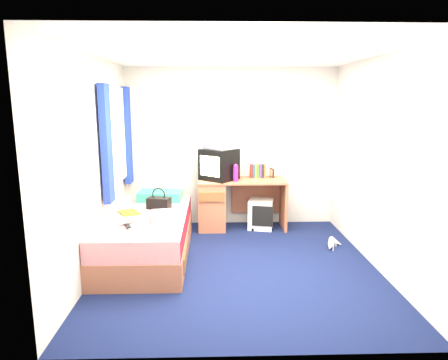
{
  "coord_description": "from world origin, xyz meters",
  "views": [
    {
      "loc": [
        -0.29,
        -4.4,
        1.9
      ],
      "look_at": [
        -0.14,
        0.7,
        0.89
      ],
      "focal_mm": 32.0,
      "sensor_mm": 36.0,
      "label": 1
    }
  ],
  "objects_px": {
    "handbag": "(159,202)",
    "magazine": "(129,212)",
    "pink_water_bottle": "(236,174)",
    "desk": "(224,202)",
    "picture_frame": "(272,173)",
    "aerosol_can": "(233,174)",
    "towel": "(166,216)",
    "white_heels": "(333,244)",
    "bed": "(147,236)",
    "remote_control": "(128,226)",
    "crt_tv": "(219,164)",
    "water_bottle": "(125,221)",
    "pillow": "(160,196)",
    "storage_cube": "(261,214)",
    "vcr": "(219,146)",
    "colour_swatch_fan": "(134,230)"
  },
  "relations": [
    {
      "from": "picture_frame",
      "to": "aerosol_can",
      "type": "relative_size",
      "value": 0.84
    },
    {
      "from": "bed",
      "to": "remote_control",
      "type": "xyz_separation_m",
      "value": [
        -0.12,
        -0.51,
        0.28
      ]
    },
    {
      "from": "desk",
      "to": "water_bottle",
      "type": "distance_m",
      "value": 1.91
    },
    {
      "from": "storage_cube",
      "to": "water_bottle",
      "type": "relative_size",
      "value": 2.23
    },
    {
      "from": "remote_control",
      "to": "colour_swatch_fan",
      "type": "bearing_deg",
      "value": -70.14
    },
    {
      "from": "handbag",
      "to": "water_bottle",
      "type": "bearing_deg",
      "value": -99.24
    },
    {
      "from": "magazine",
      "to": "water_bottle",
      "type": "relative_size",
      "value": 1.4
    },
    {
      "from": "towel",
      "to": "magazine",
      "type": "distance_m",
      "value": 0.6
    },
    {
      "from": "aerosol_can",
      "to": "magazine",
      "type": "bearing_deg",
      "value": -141.44
    },
    {
      "from": "bed",
      "to": "remote_control",
      "type": "distance_m",
      "value": 0.6
    },
    {
      "from": "aerosol_can",
      "to": "remote_control",
      "type": "height_order",
      "value": "aerosol_can"
    },
    {
      "from": "towel",
      "to": "remote_control",
      "type": "xyz_separation_m",
      "value": [
        -0.39,
        -0.24,
        -0.04
      ]
    },
    {
      "from": "pink_water_bottle",
      "to": "vcr",
      "type": "bearing_deg",
      "value": 148.11
    },
    {
      "from": "vcr",
      "to": "remote_control",
      "type": "xyz_separation_m",
      "value": [
        -1.03,
        -1.62,
        -0.7
      ]
    },
    {
      "from": "water_bottle",
      "to": "colour_swatch_fan",
      "type": "relative_size",
      "value": 0.91
    },
    {
      "from": "handbag",
      "to": "magazine",
      "type": "distance_m",
      "value": 0.41
    },
    {
      "from": "picture_frame",
      "to": "white_heels",
      "type": "relative_size",
      "value": 0.35
    },
    {
      "from": "pillow",
      "to": "white_heels",
      "type": "xyz_separation_m",
      "value": [
        2.32,
        -0.47,
        -0.56
      ]
    },
    {
      "from": "picture_frame",
      "to": "pink_water_bottle",
      "type": "relative_size",
      "value": 0.62
    },
    {
      "from": "aerosol_can",
      "to": "towel",
      "type": "relative_size",
      "value": 0.51
    },
    {
      "from": "desk",
      "to": "water_bottle",
      "type": "xyz_separation_m",
      "value": [
        -1.15,
        -1.51,
        0.17
      ]
    },
    {
      "from": "crt_tv",
      "to": "water_bottle",
      "type": "height_order",
      "value": "crt_tv"
    },
    {
      "from": "vcr",
      "to": "white_heels",
      "type": "xyz_separation_m",
      "value": [
        1.5,
        -0.88,
        -1.21
      ]
    },
    {
      "from": "picture_frame",
      "to": "magazine",
      "type": "distance_m",
      "value": 2.3
    },
    {
      "from": "crt_tv",
      "to": "water_bottle",
      "type": "bearing_deg",
      "value": -85.85
    },
    {
      "from": "aerosol_can",
      "to": "pillow",
      "type": "bearing_deg",
      "value": -157.47
    },
    {
      "from": "storage_cube",
      "to": "white_heels",
      "type": "bearing_deg",
      "value": -31.76
    },
    {
      "from": "storage_cube",
      "to": "pillow",
      "type": "bearing_deg",
      "value": -152.96
    },
    {
      "from": "towel",
      "to": "magazine",
      "type": "xyz_separation_m",
      "value": [
        -0.5,
        0.34,
        -0.05
      ]
    },
    {
      "from": "pillow",
      "to": "crt_tv",
      "type": "relative_size",
      "value": 0.95
    },
    {
      "from": "crt_tv",
      "to": "towel",
      "type": "distance_m",
      "value": 1.57
    },
    {
      "from": "crt_tv",
      "to": "handbag",
      "type": "xyz_separation_m",
      "value": [
        -0.79,
        -0.84,
        -0.36
      ]
    },
    {
      "from": "magazine",
      "to": "aerosol_can",
      "type": "bearing_deg",
      "value": 38.56
    },
    {
      "from": "magazine",
      "to": "pillow",
      "type": "bearing_deg",
      "value": 64.26
    },
    {
      "from": "remote_control",
      "to": "handbag",
      "type": "bearing_deg",
      "value": 53.59
    },
    {
      "from": "vcr",
      "to": "magazine",
      "type": "bearing_deg",
      "value": -92.63
    },
    {
      "from": "towel",
      "to": "colour_swatch_fan",
      "type": "distance_m",
      "value": 0.46
    },
    {
      "from": "pillow",
      "to": "storage_cube",
      "type": "bearing_deg",
      "value": 14.49
    },
    {
      "from": "bed",
      "to": "aerosol_can",
      "type": "height_order",
      "value": "aerosol_can"
    },
    {
      "from": "bed",
      "to": "pink_water_bottle",
      "type": "bearing_deg",
      "value": 40.0
    },
    {
      "from": "pink_water_bottle",
      "to": "magazine",
      "type": "relative_size",
      "value": 0.81
    },
    {
      "from": "crt_tv",
      "to": "colour_swatch_fan",
      "type": "height_order",
      "value": "crt_tv"
    },
    {
      "from": "desk",
      "to": "aerosol_can",
      "type": "xyz_separation_m",
      "value": [
        0.14,
        0.02,
        0.43
      ]
    },
    {
      "from": "desk",
      "to": "picture_frame",
      "type": "xyz_separation_m",
      "value": [
        0.74,
        0.15,
        0.41
      ]
    },
    {
      "from": "pillow",
      "to": "desk",
      "type": "distance_m",
      "value": 1.0
    },
    {
      "from": "pink_water_bottle",
      "to": "handbag",
      "type": "xyz_separation_m",
      "value": [
        -1.03,
        -0.7,
        -0.24
      ]
    },
    {
      "from": "storage_cube",
      "to": "towel",
      "type": "height_order",
      "value": "towel"
    },
    {
      "from": "white_heels",
      "to": "bed",
      "type": "bearing_deg",
      "value": -174.4
    },
    {
      "from": "pink_water_bottle",
      "to": "remote_control",
      "type": "relative_size",
      "value": 1.42
    },
    {
      "from": "aerosol_can",
      "to": "remote_control",
      "type": "distance_m",
      "value": 2.07
    }
  ]
}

